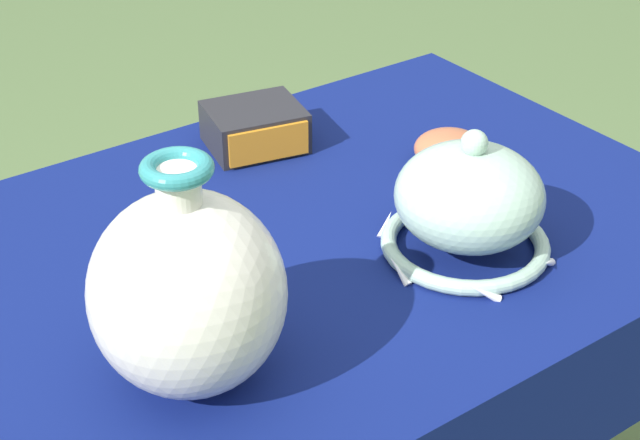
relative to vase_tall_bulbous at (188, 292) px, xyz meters
The scene contains 5 objects.
display_table 0.31m from the vase_tall_bulbous, 40.90° to the left, with size 1.35×0.80×0.74m.
vase_tall_bulbous is the anchor object (origin of this frame).
vase_dome_bell 0.44m from the vase_tall_bulbous, ahead, with size 0.25×0.23×0.19m.
mosaic_tile_box 0.58m from the vase_tall_bulbous, 50.67° to the left, with size 0.17×0.16×0.07m.
bowl_shallow_terracotta 0.63m from the vase_tall_bulbous, 19.92° to the left, with size 0.12×0.12×0.05m, color #BC6642.
Camera 1 is at (-0.57, -0.97, 1.50)m, focal length 55.00 mm.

